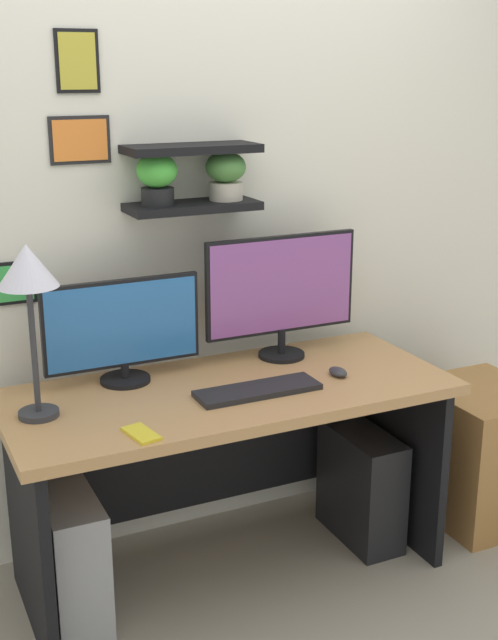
{
  "coord_description": "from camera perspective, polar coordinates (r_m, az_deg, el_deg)",
  "views": [
    {
      "loc": [
        -1.11,
        -2.51,
        1.83
      ],
      "look_at": [
        0.1,
        0.05,
        0.97
      ],
      "focal_mm": 46.93,
      "sensor_mm": 36.0,
      "label": 1
    }
  ],
  "objects": [
    {
      "name": "ground_plane",
      "position": [
        3.3,
        -1.25,
        -16.79
      ],
      "size": [
        8.0,
        8.0,
        0.0
      ],
      "primitive_type": "plane",
      "color": "gray"
    },
    {
      "name": "drawer_cabinet",
      "position": [
        3.68,
        15.47,
        -8.67
      ],
      "size": [
        0.44,
        0.5,
        0.57
      ],
      "primitive_type": "cube",
      "color": "#9E6B38",
      "rests_on": "ground"
    },
    {
      "name": "desk",
      "position": [
        3.08,
        -1.73,
        -7.93
      ],
      "size": [
        1.58,
        0.68,
        0.75
      ],
      "color": "tan",
      "rests_on": "ground"
    },
    {
      "name": "back_wall_assembly",
      "position": [
        3.19,
        -4.69,
        8.19
      ],
      "size": [
        4.4,
        0.24,
        2.7
      ],
      "color": "silver",
      "rests_on": "ground"
    },
    {
      "name": "cell_phone",
      "position": [
        2.6,
        -7.36,
        -7.69
      ],
      "size": [
        0.09,
        0.15,
        0.01
      ],
      "primitive_type": "cube",
      "rotation": [
        0.0,
        0.0,
        0.19
      ],
      "color": "yellow",
      "rests_on": "desk"
    },
    {
      "name": "computer_tower_left",
      "position": [
        3.01,
        -12.04,
        -15.61
      ],
      "size": [
        0.18,
        0.4,
        0.47
      ],
      "primitive_type": "cube",
      "color": "#99999E",
      "rests_on": "ground"
    },
    {
      "name": "desk_lamp",
      "position": [
        2.66,
        -14.83,
        2.78
      ],
      "size": [
        0.19,
        0.19,
        0.57
      ],
      "color": "#2D2D33",
      "rests_on": "desk"
    },
    {
      "name": "computer_tower_right",
      "position": [
        3.43,
        7.65,
        -11.12
      ],
      "size": [
        0.18,
        0.4,
        0.46
      ],
      "primitive_type": "cube",
      "color": "black",
      "rests_on": "ground"
    },
    {
      "name": "keyboard",
      "position": [
        2.9,
        0.6,
        -4.8
      ],
      "size": [
        0.44,
        0.14,
        0.02
      ],
      "primitive_type": "cube",
      "color": "black",
      "rests_on": "desk"
    },
    {
      "name": "monitor_left",
      "position": [
        2.98,
        -8.63,
        -0.62
      ],
      "size": [
        0.57,
        0.18,
        0.37
      ],
      "color": "black",
      "rests_on": "desk"
    },
    {
      "name": "computer_mouse",
      "position": [
        3.07,
        6.09,
        -3.54
      ],
      "size": [
        0.06,
        0.09,
        0.03
      ],
      "primitive_type": "ellipsoid",
      "color": "#2D2D33",
      "rests_on": "desk"
    },
    {
      "name": "monitor_right",
      "position": [
        3.19,
        2.21,
        2.03
      ],
      "size": [
        0.62,
        0.18,
        0.48
      ],
      "color": "black",
      "rests_on": "desk"
    }
  ]
}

